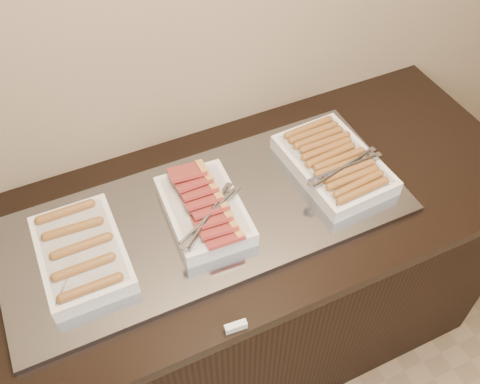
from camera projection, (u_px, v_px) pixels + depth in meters
name	position (u px, v px, depth m)	size (l,w,h in m)	color
counter	(216.00, 295.00, 1.93)	(2.06, 0.76, 0.90)	black
warming_tray	(207.00, 217.00, 1.59)	(1.20, 0.50, 0.02)	gray
dish_left	(82.00, 253.00, 1.45)	(0.22, 0.34, 0.07)	silver
dish_center	(204.00, 209.00, 1.55)	(0.25, 0.34, 0.09)	silver
dish_right	(334.00, 163.00, 1.67)	(0.28, 0.38, 0.08)	silver
label_holder	(236.00, 327.00, 1.35)	(0.06, 0.02, 0.02)	silver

